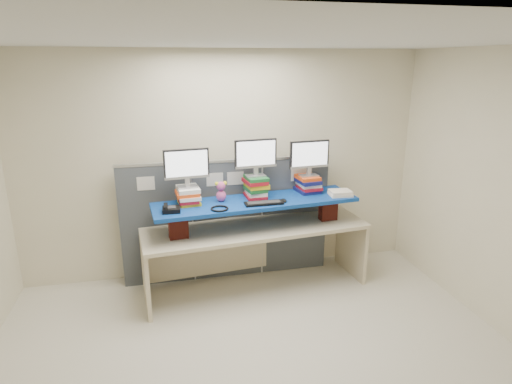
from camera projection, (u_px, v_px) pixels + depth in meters
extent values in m
cube|color=beige|center=(260.00, 222.00, 3.47)|extent=(5.00, 4.00, 2.80)
cube|color=silver|center=(260.00, 366.00, 3.87)|extent=(5.00, 4.00, 0.01)
cube|color=silver|center=(261.00, 40.00, 3.06)|extent=(5.00, 4.00, 0.01)
cube|color=#3E444A|center=(156.00, 226.00, 5.14)|extent=(0.85, 0.05, 1.50)
cube|color=#3E444A|center=(228.00, 221.00, 5.32)|extent=(0.85, 0.05, 1.50)
cube|color=#3E444A|center=(294.00, 216.00, 5.50)|extent=(0.85, 0.05, 1.50)
cube|color=#B6B9BD|center=(226.00, 161.00, 5.09)|extent=(2.60, 0.06, 0.03)
cube|color=silver|center=(146.00, 183.00, 4.93)|extent=(0.20, 0.00, 0.16)
cube|color=silver|center=(215.00, 179.00, 5.10)|extent=(0.20, 0.00, 0.16)
cube|color=silver|center=(235.00, 178.00, 5.15)|extent=(0.20, 0.00, 0.16)
cube|color=silver|center=(299.00, 175.00, 5.32)|extent=(0.20, 0.00, 0.16)
cube|color=beige|center=(256.00, 228.00, 5.01)|extent=(2.69, 1.02, 0.04)
cube|color=beige|center=(146.00, 275.00, 4.74)|extent=(0.11, 0.71, 0.75)
cube|color=beige|center=(351.00, 245.00, 5.51)|extent=(0.11, 0.71, 0.75)
cube|color=maroon|center=(178.00, 226.00, 4.64)|extent=(0.22, 0.13, 0.28)
cube|color=maroon|center=(328.00, 209.00, 5.18)|extent=(0.22, 0.13, 0.28)
cube|color=navy|center=(256.00, 202.00, 4.91)|extent=(2.40, 0.81, 0.04)
cube|color=gold|center=(189.00, 202.00, 4.78)|extent=(0.26, 0.29, 0.03)
cube|color=#A4121F|center=(188.00, 200.00, 4.76)|extent=(0.23, 0.30, 0.04)
cube|color=white|center=(189.00, 196.00, 4.76)|extent=(0.25, 0.31, 0.04)
cube|color=#E64A15|center=(187.00, 193.00, 4.74)|extent=(0.27, 0.29, 0.04)
cube|color=white|center=(188.00, 189.00, 4.75)|extent=(0.26, 0.32, 0.05)
cube|color=#A4121F|center=(255.00, 196.00, 5.01)|extent=(0.24, 0.27, 0.03)
cube|color=white|center=(256.00, 192.00, 5.01)|extent=(0.22, 0.27, 0.05)
cube|color=#19602A|center=(256.00, 189.00, 4.99)|extent=(0.25, 0.30, 0.04)
cube|color=gold|center=(257.00, 185.00, 4.99)|extent=(0.26, 0.31, 0.05)
cube|color=#A4121F|center=(255.00, 181.00, 4.96)|extent=(0.27, 0.33, 0.04)
cube|color=#19602A|center=(256.00, 178.00, 4.95)|extent=(0.26, 0.31, 0.04)
cube|color=#121752|center=(307.00, 190.00, 5.23)|extent=(0.28, 0.33, 0.04)
cube|color=#A4121F|center=(309.00, 187.00, 5.21)|extent=(0.27, 0.30, 0.04)
cube|color=white|center=(308.00, 184.00, 5.21)|extent=(0.25, 0.30, 0.04)
cube|color=#121752|center=(308.00, 181.00, 5.18)|extent=(0.28, 0.33, 0.04)
cube|color=#E64A15|center=(307.00, 177.00, 5.18)|extent=(0.27, 0.30, 0.04)
cube|color=#A5A5AA|center=(188.00, 187.00, 4.73)|extent=(0.23, 0.16, 0.01)
cube|color=#A5A5AA|center=(187.00, 182.00, 4.71)|extent=(0.05, 0.04, 0.09)
cube|color=black|center=(186.00, 164.00, 4.65)|extent=(0.50, 0.08, 0.33)
cube|color=white|center=(187.00, 164.00, 4.63)|extent=(0.45, 0.05, 0.29)
cube|color=#A5A5AA|center=(256.00, 175.00, 4.95)|extent=(0.23, 0.16, 0.01)
cube|color=#A5A5AA|center=(256.00, 171.00, 4.93)|extent=(0.05, 0.04, 0.09)
cube|color=black|center=(256.00, 153.00, 4.87)|extent=(0.50, 0.08, 0.33)
cube|color=white|center=(256.00, 154.00, 4.85)|extent=(0.45, 0.05, 0.29)
cube|color=#A5A5AA|center=(309.00, 175.00, 5.16)|extent=(0.23, 0.16, 0.01)
cube|color=#A5A5AA|center=(309.00, 171.00, 5.15)|extent=(0.05, 0.04, 0.09)
cube|color=black|center=(309.00, 154.00, 5.09)|extent=(0.50, 0.08, 0.33)
cube|color=white|center=(310.00, 155.00, 5.07)|extent=(0.45, 0.05, 0.29)
cube|color=black|center=(264.00, 203.00, 4.77)|extent=(0.43, 0.15, 0.02)
cube|color=#2A2A2D|center=(264.00, 202.00, 4.76)|extent=(0.37, 0.10, 0.00)
ellipsoid|color=black|center=(284.00, 200.00, 4.85)|extent=(0.10, 0.12, 0.03)
cube|color=black|center=(171.00, 210.00, 4.53)|extent=(0.19, 0.17, 0.05)
cube|color=#2A2A2D|center=(171.00, 207.00, 4.52)|extent=(0.10, 0.10, 0.01)
cube|color=black|center=(166.00, 206.00, 4.50)|extent=(0.05, 0.17, 0.03)
torus|color=black|center=(220.00, 209.00, 4.60)|extent=(0.24, 0.24, 0.02)
ellipsoid|color=#CE4E90|center=(221.00, 196.00, 4.85)|extent=(0.11, 0.10, 0.13)
sphere|color=#CE4E90|center=(221.00, 186.00, 4.82)|extent=(0.10, 0.10, 0.10)
sphere|color=yellow|center=(217.00, 184.00, 4.80)|extent=(0.05, 0.05, 0.05)
sphere|color=yellow|center=(225.00, 183.00, 4.82)|extent=(0.05, 0.05, 0.05)
cube|color=white|center=(340.00, 194.00, 5.08)|extent=(0.26, 0.21, 0.03)
cube|color=white|center=(340.00, 192.00, 5.07)|extent=(0.25, 0.20, 0.03)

